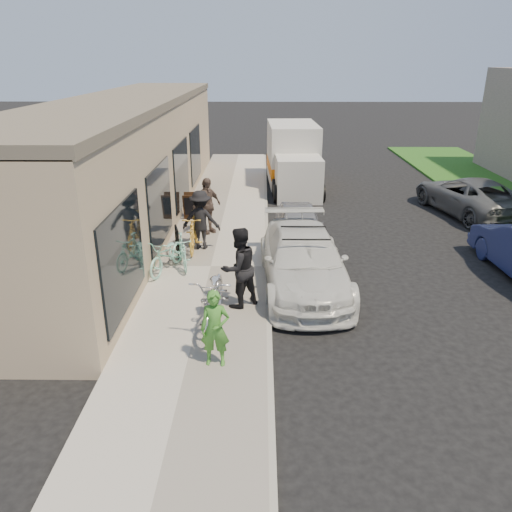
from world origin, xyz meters
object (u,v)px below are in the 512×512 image
object	(u,v)px
sandwich_board	(191,206)
bystander_a	(201,220)
tandem_bike	(215,298)
man_standing	(239,268)
cruiser_bike_b	(167,255)
bystander_b	(207,206)
cruiser_bike_c	(194,232)
bike_rack	(177,239)
cruiser_bike_a	(182,251)
far_car_gray	(469,196)
woman_rider	(215,329)
sedan_silver	(299,225)
moving_truck	(293,160)
sedan_white	(303,260)

from	to	relation	value
sandwich_board	bystander_a	bearing A→B (deg)	-78.63
tandem_bike	man_standing	size ratio (longest dim) A/B	1.26
cruiser_bike_b	bystander_b	distance (m)	3.26
sandwich_board	tandem_bike	world-z (taller)	tandem_bike
cruiser_bike_c	bike_rack	bearing A→B (deg)	-126.43
sandwich_board	cruiser_bike_a	xyz separation A→B (m)	(0.34, -4.38, -0.01)
cruiser_bike_a	bystander_a	world-z (taller)	bystander_a
sandwich_board	far_car_gray	bearing A→B (deg)	5.17
tandem_bike	man_standing	distance (m)	1.04
bike_rack	woman_rider	size ratio (longest dim) A/B	0.60
sedan_silver	bystander_a	bearing A→B (deg)	-163.66
cruiser_bike_a	tandem_bike	bearing A→B (deg)	-85.43
bike_rack	far_car_gray	distance (m)	11.25
sandwich_board	bystander_b	bearing A→B (deg)	-66.57
bystander_a	bystander_b	world-z (taller)	bystander_b
far_car_gray	cruiser_bike_c	world-z (taller)	far_car_gray
moving_truck	cruiser_bike_a	world-z (taller)	moving_truck
sedan_white	bike_rack	bearing A→B (deg)	151.37
sandwich_board	sedan_silver	xyz separation A→B (m)	(3.63, -2.06, 0.00)
sedan_white	sedan_silver	xyz separation A→B (m)	(0.10, 3.24, -0.12)
tandem_bike	bystander_b	bearing A→B (deg)	99.69
far_car_gray	sedan_silver	bearing A→B (deg)	14.24
sedan_silver	cruiser_bike_c	distance (m)	3.30
cruiser_bike_b	man_standing	bearing A→B (deg)	-26.70
bystander_a	man_standing	bearing A→B (deg)	115.05
bike_rack	cruiser_bike_c	bearing A→B (deg)	54.86
sandwich_board	far_car_gray	xyz separation A→B (m)	(10.20, 1.27, 0.08)
woman_rider	cruiser_bike_c	bearing A→B (deg)	103.25
far_car_gray	cruiser_bike_b	distance (m)	11.82
cruiser_bike_c	bystander_b	world-z (taller)	bystander_b
far_car_gray	bystander_a	xyz separation A→B (m)	(-9.51, -4.19, 0.34)
man_standing	bystander_a	world-z (taller)	man_standing
woman_rider	cruiser_bike_b	distance (m)	4.65
cruiser_bike_c	cruiser_bike_b	bearing A→B (deg)	-108.75
sedan_silver	sandwich_board	bearing A→B (deg)	150.41
sedan_silver	cruiser_bike_b	size ratio (longest dim) A/B	2.03
sedan_silver	cruiser_bike_b	xyz separation A→B (m)	(-3.65, -2.59, 0.00)
sedan_white	cruiser_bike_b	bearing A→B (deg)	166.90
sandwich_board	cruiser_bike_b	size ratio (longest dim) A/B	0.51
tandem_bike	far_car_gray	bearing A→B (deg)	47.47
bike_rack	sedan_silver	size ratio (longest dim) A/B	0.25
tandem_bike	bystander_a	world-z (taller)	bystander_a
sedan_white	man_standing	distance (m)	2.08
bystander_b	cruiser_bike_c	bearing A→B (deg)	-141.38
cruiser_bike_b	bystander_a	distance (m)	1.92
bike_rack	man_standing	distance (m)	3.56
bike_rack	bystander_a	size ratio (longest dim) A/B	0.50
cruiser_bike_b	cruiser_bike_c	world-z (taller)	cruiser_bike_c
cruiser_bike_a	bystander_a	size ratio (longest dim) A/B	0.85
moving_truck	cruiser_bike_b	distance (m)	10.79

